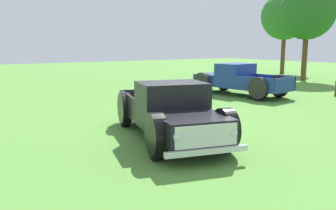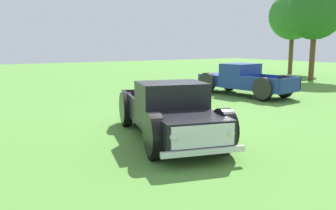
# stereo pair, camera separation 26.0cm
# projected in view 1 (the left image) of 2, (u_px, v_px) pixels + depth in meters

# --- Properties ---
(ground_plane) EXTENTS (80.00, 80.00, 0.00)m
(ground_plane) POSITION_uv_depth(u_px,v_px,m) (171.00, 129.00, 10.74)
(ground_plane) COLOR #548C38
(pickup_truck_foreground) EXTENTS (5.35, 3.11, 1.55)m
(pickup_truck_foreground) POSITION_uv_depth(u_px,v_px,m) (172.00, 113.00, 9.26)
(pickup_truck_foreground) COLOR black
(pickup_truck_foreground) RESTS_ON ground_plane
(pickup_truck_behind_right) EXTENTS (5.32, 2.55, 1.57)m
(pickup_truck_behind_right) POSITION_uv_depth(u_px,v_px,m) (234.00, 80.00, 17.91)
(pickup_truck_behind_right) COLOR navy
(pickup_truck_behind_right) RESTS_ON ground_plane
(oak_tree_east) EXTENTS (4.03, 4.03, 6.90)m
(oak_tree_east) POSITION_uv_depth(u_px,v_px,m) (285.00, 16.00, 30.37)
(oak_tree_east) COLOR brown
(oak_tree_east) RESTS_ON ground_plane
(oak_tree_west) EXTENTS (3.80, 3.80, 6.61)m
(oak_tree_west) POSITION_uv_depth(u_px,v_px,m) (307.00, 12.00, 24.40)
(oak_tree_west) COLOR brown
(oak_tree_west) RESTS_ON ground_plane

